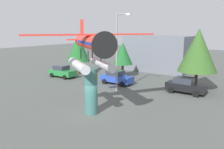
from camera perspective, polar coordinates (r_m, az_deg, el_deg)
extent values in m
plane|color=#4C514C|center=(19.83, -5.09, -9.52)|extent=(140.00, 140.00, 0.00)
cylinder|color=#386B66|center=(19.24, -5.19, -4.21)|extent=(1.10, 1.10, 3.81)
cylinder|color=silver|center=(18.54, -8.30, 2.27)|extent=(4.36, 3.28, 0.70)
cylinder|color=#333338|center=(17.38, -5.92, 4.40)|extent=(0.14, 0.14, 0.90)
cylinder|color=#333338|center=(19.70, -7.68, 5.16)|extent=(0.14, 0.14, 0.90)
cylinder|color=silver|center=(19.04, -2.41, 2.62)|extent=(4.36, 3.28, 0.70)
cylinder|color=#333338|center=(17.65, -2.77, 4.55)|extent=(0.14, 0.14, 0.90)
cylinder|color=#333338|center=(19.94, -4.87, 5.29)|extent=(0.14, 0.14, 0.90)
cylinder|color=red|center=(18.58, -5.42, 7.95)|extent=(5.74, 4.40, 1.10)
cube|color=#193399|center=(18.38, -5.25, 7.91)|extent=(4.23, 3.39, 0.20)
cone|color=#262628|center=(15.47, -2.27, 7.34)|extent=(1.07, 1.12, 0.88)
cylinder|color=black|center=(15.09, -1.80, 7.24)|extent=(1.05, 1.51, 1.80)
cube|color=red|center=(18.17, -5.12, 9.80)|extent=(6.77, 9.21, 0.12)
cube|color=red|center=(21.29, -7.39, 8.58)|extent=(2.16, 2.71, 0.10)
cube|color=red|center=(21.27, -7.47, 11.54)|extent=(0.81, 0.61, 1.30)
cube|color=#237A38|center=(34.56, -12.11, 0.48)|extent=(4.20, 1.70, 0.80)
cube|color=#2D333D|center=(34.62, -12.44, 1.70)|extent=(2.00, 1.56, 0.64)
cylinder|color=black|center=(33.06, -11.64, -0.69)|extent=(0.64, 0.22, 0.64)
cylinder|color=black|center=(34.28, -9.45, -0.18)|extent=(0.64, 0.22, 0.64)
cylinder|color=black|center=(35.05, -14.66, -0.15)|extent=(0.64, 0.22, 0.64)
cylinder|color=black|center=(36.21, -12.49, 0.31)|extent=(0.64, 0.22, 0.64)
cube|color=#2847B7|center=(29.70, 1.21, -1.00)|extent=(4.20, 1.70, 0.80)
cube|color=#2D333D|center=(29.70, 0.82, 0.41)|extent=(2.00, 1.56, 0.64)
cylinder|color=black|center=(28.34, 2.45, -2.44)|extent=(0.64, 0.22, 0.64)
cylinder|color=black|center=(29.82, 4.33, -1.77)|extent=(0.64, 0.22, 0.64)
cylinder|color=black|center=(29.85, -1.91, -1.73)|extent=(0.64, 0.22, 0.64)
cylinder|color=black|center=(31.26, 0.09, -1.13)|extent=(0.64, 0.22, 0.64)
cube|color=black|center=(26.73, 17.77, -2.93)|extent=(4.20, 1.70, 0.80)
cube|color=#2D333D|center=(26.65, 17.35, -1.36)|extent=(2.00, 1.56, 0.64)
cylinder|color=black|center=(25.64, 19.97, -4.60)|extent=(0.64, 0.22, 0.64)
cylinder|color=black|center=(27.32, 21.00, -3.71)|extent=(0.64, 0.22, 0.64)
cylinder|color=black|center=(26.43, 14.33, -3.80)|extent=(0.64, 0.22, 0.64)
cylinder|color=black|center=(28.07, 15.66, -2.99)|extent=(0.64, 0.22, 0.64)
cylinder|color=gray|center=(25.90, 1.14, 5.29)|extent=(0.18, 0.18, 8.66)
cylinder|color=gray|center=(25.37, 2.73, 14.72)|extent=(1.60, 0.12, 0.12)
cube|color=silver|center=(24.99, 4.12, 14.64)|extent=(0.50, 0.28, 0.20)
cube|color=slate|center=(39.74, 11.13, 5.11)|extent=(10.57, 5.42, 5.85)
cylinder|color=brown|center=(36.62, -8.25, 1.70)|extent=(0.36, 0.36, 2.05)
cone|color=#1E6028|center=(36.24, -8.38, 6.43)|extent=(3.61, 3.61, 4.01)
cylinder|color=brown|center=(34.23, 2.64, 1.00)|extent=(0.36, 0.36, 1.88)
cone|color=#1E6028|center=(33.88, 2.68, 5.24)|extent=(2.89, 2.89, 3.21)
cylinder|color=brown|center=(28.23, 19.98, -1.50)|extent=(0.36, 0.36, 2.24)
cone|color=#335B23|center=(27.71, 20.46, 5.64)|extent=(4.34, 4.34, 4.82)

